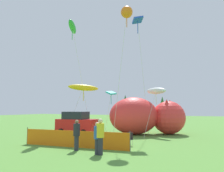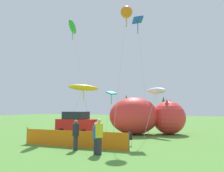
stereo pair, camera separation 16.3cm
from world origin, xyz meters
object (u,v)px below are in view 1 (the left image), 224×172
object	(u,v)px
kite_orange_flower	(127,13)
kite_yellow_hero	(83,88)
kite_white_ghost	(156,91)
spectator_in_green_shirt	(100,135)
spectator_in_white_shirt	(77,134)
kite_blue_box	(138,23)
folding_chair	(129,138)
spectator_in_red_shirt	(97,137)
kite_green_fish	(72,27)
parked_car	(77,123)
inflatable_cat	(145,117)
kite_teal_diamond	(111,93)

from	to	relation	value
kite_orange_flower	kite_yellow_hero	bearing A→B (deg)	159.42
kite_white_ghost	kite_yellow_hero	size ratio (longest dim) A/B	0.91
kite_yellow_hero	spectator_in_green_shirt	bearing A→B (deg)	-52.19
spectator_in_white_shirt	kite_white_ghost	xyz separation A→B (m)	(2.50, 9.46, 3.13)
kite_blue_box	folding_chair	bearing A→B (deg)	-80.06
kite_blue_box	spectator_in_white_shirt	bearing A→B (deg)	-99.52
spectator_in_red_shirt	spectator_in_white_shirt	xyz separation A→B (m)	(-1.62, 0.43, 0.03)
kite_green_fish	parked_car	bearing A→B (deg)	50.80
spectator_in_white_shirt	parked_car	bearing A→B (deg)	123.86
kite_blue_box	kite_yellow_hero	world-z (taller)	kite_blue_box
inflatable_cat	kite_yellow_hero	bearing A→B (deg)	171.26
inflatable_cat	spectator_in_red_shirt	distance (m)	9.82
kite_blue_box	kite_yellow_hero	distance (m)	8.13
inflatable_cat	kite_orange_flower	world-z (taller)	kite_orange_flower
kite_blue_box	spectator_in_red_shirt	bearing A→B (deg)	-87.90
spectator_in_white_shirt	kite_white_ghost	world-z (taller)	kite_white_ghost
spectator_in_white_shirt	kite_yellow_hero	xyz separation A→B (m)	(-4.22, 7.34, 3.51)
inflatable_cat	kite_white_ghost	xyz separation A→B (m)	(1.08, 0.09, 2.48)
spectator_in_green_shirt	kite_teal_diamond	bearing A→B (deg)	112.63
spectator_in_green_shirt	kite_green_fish	bearing A→B (deg)	134.96
inflatable_cat	kite_white_ghost	size ratio (longest dim) A/B	1.65
kite_orange_flower	kite_teal_diamond	world-z (taller)	kite_orange_flower
kite_orange_flower	inflatable_cat	bearing A→B (deg)	86.54
parked_car	spectator_in_green_shirt	size ratio (longest dim) A/B	2.10
parked_car	kite_teal_diamond	world-z (taller)	kite_teal_diamond
kite_white_ghost	kite_blue_box	distance (m)	6.61
folding_chair	kite_white_ghost	size ratio (longest dim) A/B	0.19
parked_car	kite_teal_diamond	size ratio (longest dim) A/B	0.89
inflatable_cat	kite_teal_diamond	distance (m)	5.70
inflatable_cat	kite_orange_flower	size ratio (longest dim) A/B	0.68
parked_car	spectator_in_white_shirt	world-z (taller)	parked_car
inflatable_cat	spectator_in_green_shirt	bearing A→B (deg)	-116.18
spectator_in_green_shirt	kite_orange_flower	world-z (taller)	kite_orange_flower
kite_teal_diamond	spectator_in_red_shirt	bearing A→B (deg)	-68.15
kite_white_ghost	kite_teal_diamond	world-z (taller)	kite_teal_diamond
spectator_in_white_shirt	kite_orange_flower	distance (m)	10.86
spectator_in_green_shirt	kite_yellow_hero	distance (m)	10.45
folding_chair	kite_orange_flower	xyz separation A→B (m)	(-1.01, 2.43, 9.88)
folding_chair	spectator_in_green_shirt	xyz separation A→B (m)	(-0.37, -3.33, 0.55)
folding_chair	spectator_in_white_shirt	distance (m)	3.65
spectator_in_white_shirt	kite_green_fish	bearing A→B (deg)	128.08
kite_blue_box	parked_car	bearing A→B (deg)	-170.11
parked_car	inflatable_cat	distance (m)	6.55
kite_green_fish	inflatable_cat	bearing A→B (deg)	25.24
inflatable_cat	kite_blue_box	world-z (taller)	kite_blue_box
spectator_in_red_shirt	kite_green_fish	distance (m)	13.42
folding_chair	kite_white_ghost	xyz separation A→B (m)	(0.31, 6.58, 3.61)
kite_orange_flower	kite_yellow_hero	world-z (taller)	kite_orange_flower
parked_car	kite_orange_flower	world-z (taller)	kite_orange_flower
spectator_in_red_shirt	kite_teal_diamond	bearing A→B (deg)	111.85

